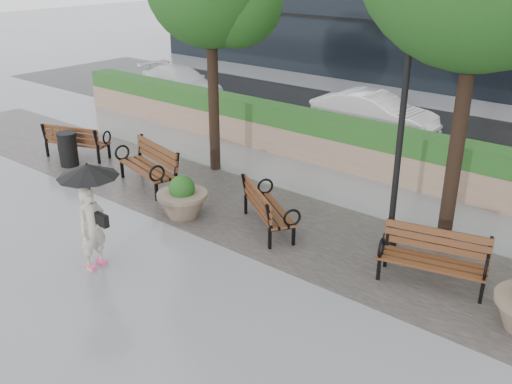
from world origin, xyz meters
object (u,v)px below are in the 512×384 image
Objects in this scene: pedestrian at (91,206)px; lamppost at (398,161)px; bench_0 at (78,148)px; trash_bin at (68,150)px; bench_2 at (268,217)px; car_left at (181,83)px; bench_1 at (149,174)px; planter_left at (182,200)px; bench_3 at (432,270)px; car_right at (374,113)px.

lamppost is at bearing -49.15° from pedestrian.
trash_bin is at bearing 106.59° from bench_0.
car_left is (-10.11, 7.11, 0.33)m from bench_2.
bench_1 reaches higher than bench_0.
lamppost reaches higher than planter_left.
bench_0 is 7.09m from bench_2.
bench_3 is (7.44, 0.14, -0.02)m from bench_1.
bench_0 is 7.61m from car_left.
bench_3 is 10.32m from trash_bin.
car_left is (-8.21, 7.79, 0.25)m from planter_left.
bench_3 is at bearing 14.42° from bench_1.
bench_2 is 0.97× the size of bench_3.
pedestrian is at bearing -160.38° from bench_3.
bench_1 is 1.08× the size of bench_3.
bench_0 is 1.04× the size of bench_2.
bench_2 is 12.37m from car_left.
lamppost is at bearing 21.14° from bench_1.
car_right is (5.01, 8.07, 0.22)m from trash_bin.
trash_bin is 5.95m from pedestrian.
bench_1 reaches higher than bench_3.
bench_3 is 1.73× the size of planter_left.
pedestrian reaches higher than bench_0.
bench_2 reaches higher than planter_left.
pedestrian is (-1.53, -3.27, 0.96)m from bench_2.
bench_0 is 1.74× the size of planter_left.
car_left is (-3.02, 6.98, 0.32)m from bench_0.
bench_1 is at bearing -172.20° from lamppost.
bench_3 is at bearing 160.80° from bench_0.
bench_3 reaches higher than trash_bin.
bench_0 is at bearing -175.69° from lamppost.
car_right is 10.93m from pedestrian.
planter_left is at bearing 53.04° from bench_2.
lamppost is at bearing 134.93° from bench_3.
planter_left is 0.28× the size of car_right.
bench_1 is 4.09m from pedestrian.
car_left reaches higher than bench_1.
planter_left is 0.56× the size of pedestrian.
bench_2 is 1.67× the size of planter_left.
lamppost reaches higher than bench_1.
bench_3 is 2.10m from lamppost.
bench_1 is 9.50m from car_left.
bench_3 is 15.40m from car_left.
car_left is (-13.73, 6.98, 0.32)m from bench_3.
lamppost reaches higher than car_left.
bench_3 is 2.18× the size of trash_bin.
lamppost reaches higher than car_right.
bench_0 and bench_3 have the same top height.
bench_1 is 0.52× the size of car_right.
lamppost is 8.04m from car_right.
bench_1 is 2.04m from planter_left.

